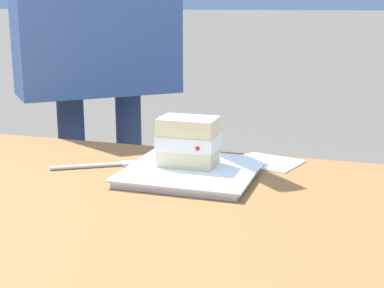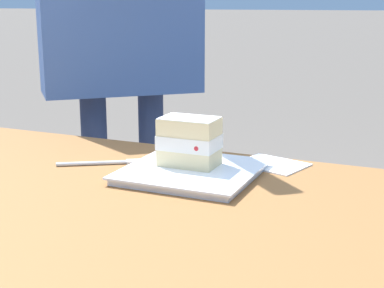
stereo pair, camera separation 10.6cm
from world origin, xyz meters
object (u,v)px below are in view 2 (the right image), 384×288
object	(u,v)px
patio_table	(43,267)
dessert_fork	(105,163)
dessert_plate	(192,172)
paper_napkin	(272,164)
cake_slice	(190,141)

from	to	relation	value
patio_table	dessert_fork	world-z (taller)	dessert_fork
dessert_plate	paper_napkin	world-z (taller)	dessert_plate
dessert_fork	dessert_plate	bearing A→B (deg)	-0.24
paper_napkin	dessert_plate	bearing A→B (deg)	-131.41
dessert_fork	paper_napkin	bearing A→B (deg)	23.23
dessert_plate	dessert_fork	xyz separation A→B (m)	(-0.19, 0.00, -0.00)
cake_slice	dessert_plate	bearing A→B (deg)	-53.28
paper_napkin	dessert_fork	bearing A→B (deg)	-156.77
dessert_fork	paper_napkin	size ratio (longest dim) A/B	1.01
patio_table	dessert_plate	bearing A→B (deg)	60.47
patio_table	paper_napkin	size ratio (longest dim) A/B	9.53
dessert_fork	paper_napkin	distance (m)	0.34
dessert_fork	paper_napkin	xyz separation A→B (m)	(0.31, 0.13, -0.00)
dessert_plate	paper_napkin	size ratio (longest dim) A/B	1.58
dessert_plate	cake_slice	world-z (taller)	cake_slice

